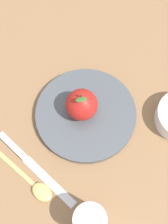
% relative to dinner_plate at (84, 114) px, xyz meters
% --- Properties ---
extents(ground_plane, '(2.40, 2.40, 0.00)m').
position_rel_dinner_plate_xyz_m(ground_plane, '(0.02, 0.00, -0.01)').
color(ground_plane, olive).
extents(dinner_plate, '(0.23, 0.23, 0.02)m').
position_rel_dinner_plate_xyz_m(dinner_plate, '(0.00, 0.00, 0.00)').
color(dinner_plate, '#4C5156').
rests_on(dinner_plate, ground_plane).
extents(apple, '(0.07, 0.07, 0.09)m').
position_rel_dinner_plate_xyz_m(apple, '(-0.00, -0.01, 0.04)').
color(apple, '#B21E19').
rests_on(apple, dinner_plate).
extents(cup, '(0.06, 0.06, 0.08)m').
position_rel_dinner_plate_xyz_m(cup, '(0.24, 0.03, 0.03)').
color(cup, silver).
rests_on(cup, ground_plane).
extents(knife, '(0.16, 0.19, 0.01)m').
position_rel_dinner_plate_xyz_m(knife, '(0.12, -0.11, -0.01)').
color(knife, silver).
rests_on(knife, ground_plane).
extents(spoon, '(0.12, 0.15, 0.01)m').
position_rel_dinner_plate_xyz_m(spoon, '(0.17, -0.09, -0.00)').
color(spoon, '#D8B766').
rests_on(spoon, ground_plane).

